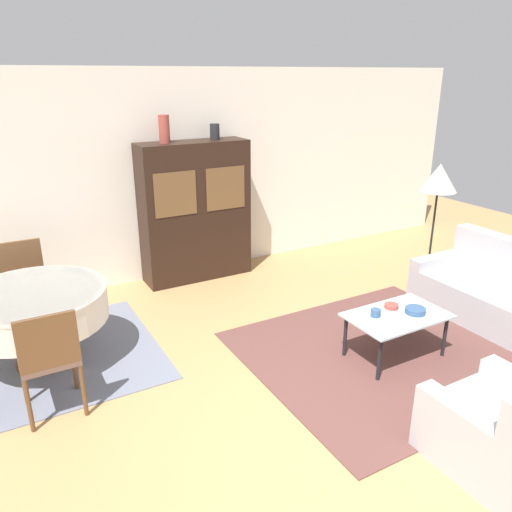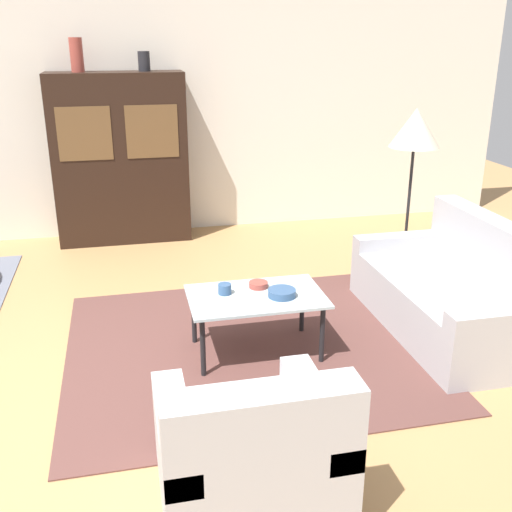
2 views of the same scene
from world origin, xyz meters
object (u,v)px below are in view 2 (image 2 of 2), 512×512
coffee_table (256,301)px  floor_lamp (415,133)px  couch (457,294)px  bowl_small (258,285)px  armchair (250,454)px  bowl (282,293)px  vase_short (144,61)px  cup (225,289)px  display_cabinet (121,159)px  vase_tall (77,55)px

coffee_table → floor_lamp: (1.72, 1.17, 0.95)m
couch → bowl_small: size_ratio=12.55×
armchair → couch: bearing=37.2°
couch → coffee_table: couch is taller
bowl → vase_short: vase_short is taller
cup → floor_lamp: bearing=29.7°
display_cabinet → cup: bearing=-76.9°
coffee_table → bowl: (0.17, -0.06, 0.07)m
coffee_table → vase_tall: vase_tall is taller
bowl → floor_lamp: bearing=38.5°
floor_lamp → vase_short: bearing=143.3°
armchair → vase_short: bearing=92.5°
coffee_table → cup: bearing=161.1°
coffee_table → floor_lamp: floor_lamp is taller
vase_short → coffee_table: bearing=-79.2°
floor_lamp → bowl: 2.16m
couch → floor_lamp: size_ratio=1.10×
armchair → bowl: bearing=69.2°
vase_tall → bowl_small: bearing=-65.2°
display_cabinet → vase_tall: vase_tall is taller
couch → floor_lamp: (0.10, 1.13, 1.07)m
couch → armchair: bearing=127.2°
couch → vase_tall: (-2.83, 2.81, 1.70)m
bowl → armchair: bearing=-110.8°
armchair → vase_tall: (-0.86, 4.31, 1.69)m
couch → cup: size_ratio=18.38×
coffee_table → vase_short: vase_short is taller
coffee_table → bowl: bearing=-19.2°
couch → coffee_table: (-1.61, -0.04, 0.12)m
cup → vase_tall: size_ratio=0.28×
couch → display_cabinet: size_ratio=0.95×
cup → vase_short: 3.15m
couch → floor_lamp: floor_lamp is taller
floor_lamp → bowl_small: bearing=-148.1°
bowl → bowl_small: size_ratio=1.43×
cup → bowl_small: bearing=13.1°
armchair → bowl_small: armchair is taller
armchair → vase_tall: vase_tall is taller
vase_tall → vase_short: vase_tall is taller
floor_lamp → bowl_small: (-1.67, -1.04, -0.88)m
couch → display_cabinet: bearing=41.3°
cup → vase_tall: vase_tall is taller
couch → armchair: (-1.97, -1.50, 0.01)m
couch → cup: 1.84m
couch → cup: couch is taller
bowl → vase_tall: (-1.39, 2.92, 1.50)m
display_cabinet → floor_lamp: (2.58, -1.69, 0.45)m
coffee_table → vase_tall: bearing=113.0°
armchair → coffee_table: 1.50m
bowl → vase_short: bearing=103.8°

